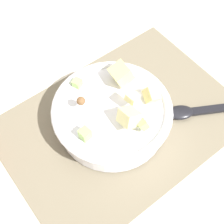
% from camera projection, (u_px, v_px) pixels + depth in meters
% --- Properties ---
extents(ground_plane, '(2.40, 2.40, 0.00)m').
position_uv_depth(ground_plane, '(121.00, 123.00, 0.71)').
color(ground_plane, silver).
extents(placemat, '(0.50, 0.35, 0.01)m').
position_uv_depth(placemat, '(121.00, 122.00, 0.71)').
color(placemat, '#756B56').
rests_on(placemat, ground_plane).
extents(salad_bowl, '(0.25, 0.25, 0.11)m').
position_uv_depth(salad_bowl, '(112.00, 114.00, 0.67)').
color(salad_bowl, white).
rests_on(salad_bowl, placemat).
extents(serving_spoon, '(0.18, 0.12, 0.01)m').
position_uv_depth(serving_spoon, '(197.00, 111.00, 0.71)').
color(serving_spoon, black).
rests_on(serving_spoon, placemat).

